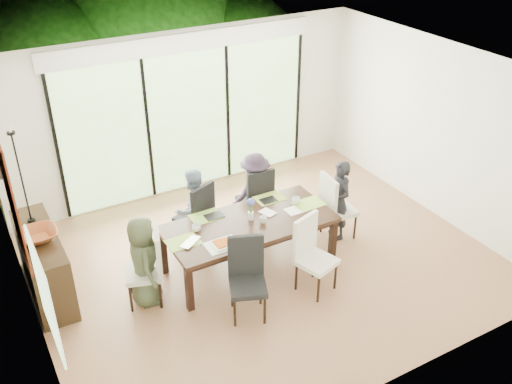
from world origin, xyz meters
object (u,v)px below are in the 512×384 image
chair_right_end (340,205)px  chair_near_right (317,257)px  chair_left_end (143,267)px  bowl (38,235)px  person_far_left (193,209)px  cup_a (196,228)px  person_right_end (339,200)px  chair_far_left (193,213)px  chair_near_left (248,281)px  person_far_right (255,191)px  laptop (194,243)px  vase (251,216)px  chair_far_right (254,196)px  sideboard (44,264)px  person_left_end (144,261)px  table_top (249,224)px  cup_b (263,220)px  cup_c (296,201)px

chair_right_end → chair_near_right: 1.33m
chair_left_end → bowl: 1.32m
chair_left_end → person_far_left: (1.05, 0.83, 0.09)m
cup_a → chair_right_end: bearing=-3.9°
person_right_end → cup_a: person_right_end is taller
chair_far_left → chair_near_left: same height
person_far_right → laptop: (-1.40, -0.93, 0.11)m
vase → chair_far_right: bearing=58.0°
person_far_left → sideboard: person_far_left is taller
chair_right_end → person_far_right: person_far_right is taller
chair_left_end → chair_far_right: size_ratio=1.00×
person_left_end → cup_a: 0.81m
chair_far_left → person_far_right: 1.00m
table_top → chair_far_right: size_ratio=2.18×
laptop → cup_b: (1.00, 0.00, 0.03)m
sideboard → chair_near_right: bearing=-28.8°
person_far_right → bowl: bearing=-1.6°
person_far_left → chair_far_right: bearing=167.9°
chair_far_left → bowl: chair_far_left is taller
chair_left_end → laptop: chair_left_end is taller
chair_far_left → cup_c: 1.48m
cup_a → vase: bearing=-7.6°
cup_a → sideboard: 1.98m
chair_left_end → chair_right_end: (3.00, -0.00, 0.00)m
cup_b → chair_far_left: bearing=122.3°
chair_near_right → cup_c: chair_near_right is taller
chair_right_end → person_far_right: (-0.95, 0.83, 0.09)m
chair_left_end → chair_far_right: same height
chair_left_end → bowl: chair_left_end is taller
chair_near_left → person_far_right: 2.00m
chair_far_right → chair_near_right: size_ratio=1.00×
chair_near_left → sideboard: chair_near_left is taller
laptop → sideboard: bearing=117.5°
cup_c → cup_a: bearing=178.1°
chair_near_left → person_right_end: person_right_end is taller
person_left_end → person_right_end: same height
person_far_left → laptop: bearing=53.4°
chair_left_end → chair_near_right: same height
chair_right_end → laptop: size_ratio=3.33×
table_top → chair_far_left: chair_far_left is taller
person_left_end → vase: bearing=-78.2°
bowl → person_far_left: bearing=3.6°
chair_left_end → chair_near_right: size_ratio=1.00×
cup_a → cup_c: same height
person_right_end → person_far_left: 2.10m
chair_far_left → cup_a: (-0.25, -0.70, 0.23)m
person_left_end → person_far_left: same height
cup_a → laptop: bearing=-121.0°
bowl → sideboard: bearing=90.0°
chair_right_end → chair_near_left: bearing=118.7°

